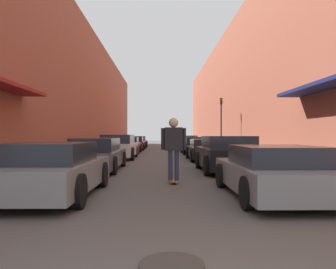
{
  "coord_description": "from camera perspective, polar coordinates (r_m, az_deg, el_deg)",
  "views": [
    {
      "loc": [
        -0.13,
        -1.12,
        1.37
      ],
      "look_at": [
        0.24,
        12.88,
        1.39
      ],
      "focal_mm": 35.0,
      "sensor_mm": 36.0,
      "label": 1
    }
  ],
  "objects": [
    {
      "name": "ground",
      "position": [
        22.03,
        -1.15,
        -3.64
      ],
      "size": [
        114.79,
        114.79,
        0.0
      ],
      "primitive_type": "plane",
      "color": "#4C4947"
    },
    {
      "name": "curb_strip_left",
      "position": [
        27.58,
        -10.52,
        -2.79
      ],
      "size": [
        1.8,
        52.18,
        0.12
      ],
      "color": "gray",
      "rests_on": "ground"
    },
    {
      "name": "curb_strip_right",
      "position": [
        27.62,
        8.07,
        -2.79
      ],
      "size": [
        1.8,
        52.18,
        0.12
      ],
      "color": "gray",
      "rests_on": "ground"
    },
    {
      "name": "building_row_left",
      "position": [
        28.35,
        -16.35,
        6.94
      ],
      "size": [
        4.9,
        52.18,
        9.65
      ],
      "color": "brown",
      "rests_on": "ground"
    },
    {
      "name": "building_row_right",
      "position": [
        28.44,
        13.88,
        7.31
      ],
      "size": [
        4.9,
        52.18,
        10.05
      ],
      "color": "brown",
      "rests_on": "ground"
    },
    {
      "name": "parked_car_left_0",
      "position": [
        7.78,
        -19.9,
        -5.84
      ],
      "size": [
        2.08,
        4.15,
        1.2
      ],
      "color": "gray",
      "rests_on": "ground"
    },
    {
      "name": "parked_car_left_1",
      "position": [
        12.92,
        -12.26,
        -3.48
      ],
      "size": [
        1.86,
        4.8,
        1.25
      ],
      "color": "#515459",
      "rests_on": "ground"
    },
    {
      "name": "parked_car_left_2",
      "position": [
        19.08,
        -8.62,
        -2.17
      ],
      "size": [
        1.99,
        4.55,
        1.38
      ],
      "color": "silver",
      "rests_on": "ground"
    },
    {
      "name": "parked_car_left_3",
      "position": [
        24.56,
        -7.27,
        -1.89
      ],
      "size": [
        2.09,
        4.14,
        1.21
      ],
      "color": "black",
      "rests_on": "ground"
    },
    {
      "name": "parked_car_left_4",
      "position": [
        30.18,
        -5.98,
        -1.49
      ],
      "size": [
        2.01,
        4.59,
        1.26
      ],
      "color": "maroon",
      "rests_on": "ground"
    },
    {
      "name": "parked_car_left_5",
      "position": [
        35.34,
        -5.31,
        -1.3
      ],
      "size": [
        2.03,
        4.12,
        1.24
      ],
      "color": "navy",
      "rests_on": "ground"
    },
    {
      "name": "parked_car_right_0",
      "position": [
        7.65,
        18.15,
        -6.17
      ],
      "size": [
        2.08,
        4.15,
        1.14
      ],
      "color": "gray",
      "rests_on": "ground"
    },
    {
      "name": "parked_car_right_1",
      "position": [
        12.37,
        10.24,
        -3.41
      ],
      "size": [
        2.04,
        3.98,
        1.33
      ],
      "color": "black",
      "rests_on": "ground"
    },
    {
      "name": "parked_car_right_2",
      "position": [
        17.96,
        6.83,
        -2.62
      ],
      "size": [
        2.08,
        4.67,
        1.14
      ],
      "color": "black",
      "rests_on": "ground"
    },
    {
      "name": "parked_car_right_3",
      "position": [
        23.78,
        4.68,
        -1.92
      ],
      "size": [
        1.85,
        4.79,
        1.22
      ],
      "color": "black",
      "rests_on": "ground"
    },
    {
      "name": "parked_car_right_4",
      "position": [
        29.3,
        3.51,
        -1.53
      ],
      "size": [
        1.87,
        3.95,
        1.31
      ],
      "color": "silver",
      "rests_on": "ground"
    },
    {
      "name": "skateboarder",
      "position": [
        9.33,
        0.97,
        -1.44
      ],
      "size": [
        0.71,
        0.78,
        1.86
      ],
      "color": "brown",
      "rests_on": "ground"
    },
    {
      "name": "manhole_cover",
      "position": [
        3.71,
        0.61,
        -21.67
      ],
      "size": [
        0.7,
        0.7,
        0.02
      ],
      "color": "#332D28",
      "rests_on": "ground"
    },
    {
      "name": "traffic_light",
      "position": [
        23.07,
        9.24,
        2.63
      ],
      "size": [
        0.16,
        0.22,
        3.82
      ],
      "color": "#2D2D2D",
      "rests_on": "curb_strip_right"
    }
  ]
}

